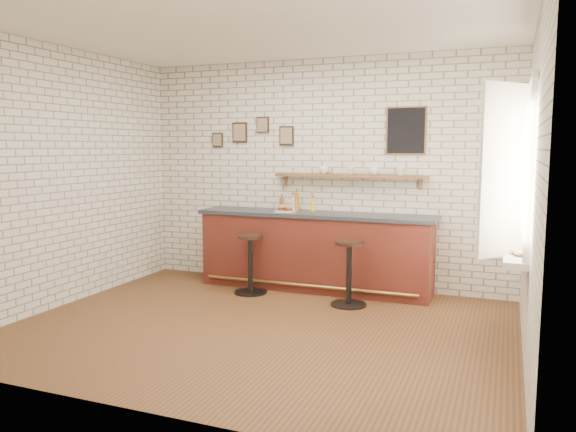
{
  "coord_description": "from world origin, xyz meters",
  "views": [
    {
      "loc": [
        2.31,
        -5.11,
        1.85
      ],
      "look_at": [
        -0.05,
        0.9,
        1.05
      ],
      "focal_mm": 35.0,
      "sensor_mm": 36.0,
      "label": 1
    }
  ],
  "objects_px": {
    "sandwich_plate": "(285,211)",
    "bitters_bottle_amber": "(297,202)",
    "shelf_cup_c": "(373,171)",
    "ciabatta_sandwich": "(286,208)",
    "bar_counter": "(315,251)",
    "shelf_cup_b": "(350,171)",
    "shelf_cup_d": "(401,171)",
    "shelf_cup_a": "(324,170)",
    "book_upper": "(513,251)",
    "book_lower": "(513,254)",
    "bar_stool_right": "(349,271)",
    "bar_stool_left": "(250,262)",
    "condiment_bottle_yellow": "(313,205)",
    "bitters_bottle_brown": "(282,203)",
    "bitters_bottle_white": "(294,203)"
  },
  "relations": [
    {
      "from": "shelf_cup_c",
      "to": "shelf_cup_d",
      "type": "relative_size",
      "value": 1.19
    },
    {
      "from": "bitters_bottle_white",
      "to": "book_lower",
      "type": "height_order",
      "value": "bitters_bottle_white"
    },
    {
      "from": "book_upper",
      "to": "bar_stool_right",
      "type": "bearing_deg",
      "value": 147.06
    },
    {
      "from": "shelf_cup_c",
      "to": "shelf_cup_d",
      "type": "bearing_deg",
      "value": -90.83
    },
    {
      "from": "shelf_cup_a",
      "to": "bitters_bottle_amber",
      "type": "bearing_deg",
      "value": 165.91
    },
    {
      "from": "ciabatta_sandwich",
      "to": "bar_stool_right",
      "type": "distance_m",
      "value": 1.29
    },
    {
      "from": "ciabatta_sandwich",
      "to": "bar_counter",
      "type": "bearing_deg",
      "value": 11.47
    },
    {
      "from": "shelf_cup_a",
      "to": "shelf_cup_b",
      "type": "relative_size",
      "value": 1.42
    },
    {
      "from": "bitters_bottle_amber",
      "to": "shelf_cup_d",
      "type": "distance_m",
      "value": 1.43
    },
    {
      "from": "sandwich_plate",
      "to": "shelf_cup_c",
      "type": "relative_size",
      "value": 2.22
    },
    {
      "from": "shelf_cup_b",
      "to": "shelf_cup_d",
      "type": "xyz_separation_m",
      "value": [
        0.64,
        0.0,
        0.01
      ]
    },
    {
      "from": "ciabatta_sandwich",
      "to": "shelf_cup_b",
      "type": "bearing_deg",
      "value": 19.43
    },
    {
      "from": "ciabatta_sandwich",
      "to": "shelf_cup_b",
      "type": "relative_size",
      "value": 2.65
    },
    {
      "from": "bitters_bottle_amber",
      "to": "ciabatta_sandwich",
      "type": "bearing_deg",
      "value": -106.54
    },
    {
      "from": "bar_stool_left",
      "to": "book_lower",
      "type": "xyz_separation_m",
      "value": [
        3.07,
        -1.19,
        0.54
      ]
    },
    {
      "from": "sandwich_plate",
      "to": "bitters_bottle_brown",
      "type": "bearing_deg",
      "value": 120.66
    },
    {
      "from": "sandwich_plate",
      "to": "bar_stool_left",
      "type": "distance_m",
      "value": 0.8
    },
    {
      "from": "bitters_bottle_brown",
      "to": "bar_stool_left",
      "type": "height_order",
      "value": "bitters_bottle_brown"
    },
    {
      "from": "bar_counter",
      "to": "ciabatta_sandwich",
      "type": "relative_size",
      "value": 12.53
    },
    {
      "from": "condiment_bottle_yellow",
      "to": "bar_stool_right",
      "type": "xyz_separation_m",
      "value": [
        0.7,
        -0.73,
        -0.68
      ]
    },
    {
      "from": "condiment_bottle_yellow",
      "to": "shelf_cup_c",
      "type": "distance_m",
      "value": 0.91
    },
    {
      "from": "ciabatta_sandwich",
      "to": "bar_stool_left",
      "type": "height_order",
      "value": "ciabatta_sandwich"
    },
    {
      "from": "sandwich_plate",
      "to": "bitters_bottle_brown",
      "type": "relative_size",
      "value": 1.36
    },
    {
      "from": "bar_stool_left",
      "to": "shelf_cup_c",
      "type": "bearing_deg",
      "value": 26.32
    },
    {
      "from": "condiment_bottle_yellow",
      "to": "shelf_cup_d",
      "type": "xyz_separation_m",
      "value": [
        1.13,
        0.05,
        0.46
      ]
    },
    {
      "from": "shelf_cup_a",
      "to": "shelf_cup_b",
      "type": "bearing_deg",
      "value": -21.81
    },
    {
      "from": "bitters_bottle_brown",
      "to": "shelf_cup_b",
      "type": "distance_m",
      "value": 1.04
    },
    {
      "from": "ciabatta_sandwich",
      "to": "book_lower",
      "type": "distance_m",
      "value": 3.19
    },
    {
      "from": "sandwich_plate",
      "to": "bar_stool_left",
      "type": "relative_size",
      "value": 0.37
    },
    {
      "from": "bar_stool_right",
      "to": "shelf_cup_c",
      "type": "distance_m",
      "value": 1.38
    },
    {
      "from": "shelf_cup_c",
      "to": "shelf_cup_d",
      "type": "height_order",
      "value": "shelf_cup_c"
    },
    {
      "from": "bitters_bottle_amber",
      "to": "book_upper",
      "type": "bearing_deg",
      "value": -34.26
    },
    {
      "from": "condiment_bottle_yellow",
      "to": "shelf_cup_d",
      "type": "height_order",
      "value": "shelf_cup_d"
    },
    {
      "from": "shelf_cup_d",
      "to": "book_lower",
      "type": "height_order",
      "value": "shelf_cup_d"
    },
    {
      "from": "bar_stool_left",
      "to": "book_lower",
      "type": "bearing_deg",
      "value": -21.23
    },
    {
      "from": "book_lower",
      "to": "book_upper",
      "type": "distance_m",
      "value": 0.02
    },
    {
      "from": "bar_stool_right",
      "to": "shelf_cup_b",
      "type": "bearing_deg",
      "value": 105.1
    },
    {
      "from": "bitters_bottle_brown",
      "to": "condiment_bottle_yellow",
      "type": "bearing_deg",
      "value": 0.0
    },
    {
      "from": "sandwich_plate",
      "to": "bitters_bottle_amber",
      "type": "height_order",
      "value": "bitters_bottle_amber"
    },
    {
      "from": "bitters_bottle_white",
      "to": "bar_stool_right",
      "type": "height_order",
      "value": "bitters_bottle_white"
    },
    {
      "from": "shelf_cup_b",
      "to": "book_lower",
      "type": "xyz_separation_m",
      "value": [
        1.96,
        -1.89,
        -0.6
      ]
    },
    {
      "from": "bar_stool_left",
      "to": "shelf_cup_a",
      "type": "height_order",
      "value": "shelf_cup_a"
    },
    {
      "from": "bar_counter",
      "to": "shelf_cup_a",
      "type": "xyz_separation_m",
      "value": [
        0.05,
        0.2,
        1.05
      ]
    },
    {
      "from": "bitters_bottle_white",
      "to": "book_lower",
      "type": "distance_m",
      "value": 3.28
    },
    {
      "from": "book_lower",
      "to": "sandwich_plate",
      "type": "bearing_deg",
      "value": 119.59
    },
    {
      "from": "bar_counter",
      "to": "shelf_cup_b",
      "type": "bearing_deg",
      "value": 26.18
    },
    {
      "from": "shelf_cup_a",
      "to": "shelf_cup_d",
      "type": "bearing_deg",
      "value": -21.81
    },
    {
      "from": "ciabatta_sandwich",
      "to": "book_upper",
      "type": "xyz_separation_m",
      "value": [
        2.75,
        -1.6,
        -0.1
      ]
    },
    {
      "from": "book_lower",
      "to": "shelf_cup_d",
      "type": "bearing_deg",
      "value": 94.8
    },
    {
      "from": "bar_counter",
      "to": "shelf_cup_a",
      "type": "relative_size",
      "value": 23.5
    }
  ]
}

